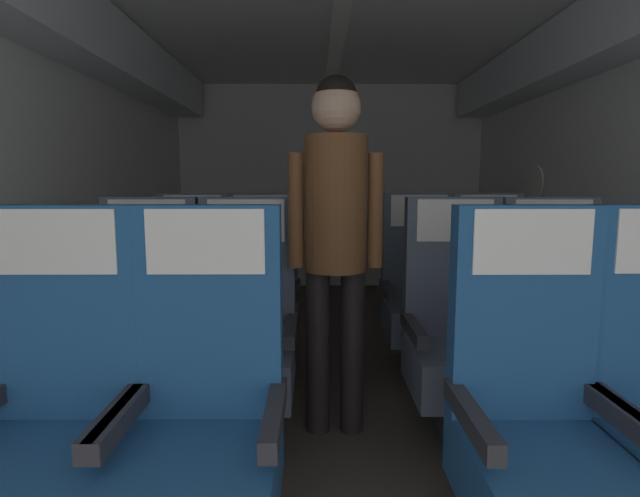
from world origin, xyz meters
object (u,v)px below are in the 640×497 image
object	(u,v)px
seat_b_right_window	(456,336)
seat_c_right_window	(420,296)
seat_b_right_aisle	(555,337)
seat_c_left_window	(192,297)
seat_a_left_aisle	(204,423)
flight_attendant	(336,218)
seat_c_left_aisle	(262,296)
seat_a_left_window	(54,423)
seat_a_right_window	(535,424)
seat_b_left_window	(146,337)
seat_c_right_aisle	(489,296)
seat_b_left_aisle	(246,337)

from	to	relation	value
seat_b_right_window	seat_c_right_window	bearing A→B (deg)	89.94
seat_b_right_aisle	seat_c_left_window	world-z (taller)	same
seat_a_left_aisle	seat_b_right_window	bearing A→B (deg)	40.15
seat_c_left_window	flight_attendant	xyz separation A→B (m)	(0.87, -0.82, 0.56)
seat_a_left_aisle	seat_b_right_window	xyz separation A→B (m)	(1.00, 0.84, 0.00)
seat_c_left_aisle	seat_b_right_window	bearing A→B (deg)	-39.56
seat_c_left_aisle	seat_c_right_window	distance (m)	1.01
seat_b_right_aisle	seat_a_left_aisle	bearing A→B (deg)	-150.63
seat_a_left_window	flight_attendant	bearing A→B (deg)	43.41
seat_a_right_window	seat_a_left_aisle	bearing A→B (deg)	179.18
seat_b_left_window	seat_a_left_window	bearing A→B (deg)	-89.39
seat_b_right_window	flight_attendant	xyz separation A→B (m)	(-0.57, -0.01, 0.56)
seat_a_left_window	flight_attendant	xyz separation A→B (m)	(0.88, 0.83, 0.56)
seat_c_left_window	seat_c_right_window	xyz separation A→B (m)	(1.44, 0.02, 0.00)
seat_c_right_window	seat_b_right_aisle	bearing A→B (deg)	-61.82
seat_a_left_window	seat_b_right_aisle	size ratio (longest dim) A/B	1.00
seat_b_left_window	seat_c_right_aisle	size ratio (longest dim) A/B	1.00
seat_b_left_aisle	seat_b_right_aisle	bearing A→B (deg)	-0.75
seat_a_right_window	seat_b_left_aisle	world-z (taller)	same
seat_a_left_aisle	flight_attendant	distance (m)	1.09
seat_b_right_window	seat_c_left_aisle	xyz separation A→B (m)	(-1.01, 0.83, 0.00)
seat_c_right_aisle	seat_c_right_window	world-z (taller)	same
seat_a_right_window	seat_c_left_window	size ratio (longest dim) A/B	1.00
seat_a_left_window	seat_c_right_window	distance (m)	2.21
seat_b_left_aisle	seat_b_right_aisle	distance (m)	1.45
seat_b_right_window	seat_b_left_window	bearing A→B (deg)	179.96
seat_b_left_aisle	seat_b_right_window	size ratio (longest dim) A/B	1.00
seat_a_right_window	seat_b_left_window	world-z (taller)	same
seat_b_left_aisle	seat_c_left_aisle	size ratio (longest dim) A/B	1.00
seat_a_right_window	seat_b_left_window	distance (m)	1.69
seat_a_left_window	seat_c_left_aisle	size ratio (longest dim) A/B	1.00
seat_a_left_aisle	seat_b_left_window	xyz separation A→B (m)	(-0.46, 0.84, 0.00)
seat_b_left_aisle	seat_b_right_aisle	xyz separation A→B (m)	(1.45, -0.02, 0.00)
seat_a_right_window	seat_b_right_window	xyz separation A→B (m)	(0.00, 0.86, 0.00)
seat_c_right_window	seat_a_right_window	bearing A→B (deg)	-90.16
seat_c_right_aisle	seat_c_left_window	bearing A→B (deg)	-179.77
seat_b_left_aisle	seat_c_right_aisle	distance (m)	1.65
seat_b_right_window	seat_c_left_aisle	bearing A→B (deg)	140.44
seat_b_left_window	flight_attendant	world-z (taller)	flight_attendant
seat_b_left_window	seat_c_left_window	bearing A→B (deg)	88.93
seat_b_right_window	seat_b_right_aisle	bearing A→B (deg)	-2.90
seat_b_left_window	seat_a_left_aisle	bearing A→B (deg)	-61.35
seat_a_right_window	seat_b_left_aisle	size ratio (longest dim) A/B	1.00
seat_b_left_window	flight_attendant	distance (m)	1.05
seat_b_left_aisle	seat_c_right_window	size ratio (longest dim) A/B	1.00
seat_c_right_aisle	seat_a_left_aisle	bearing A→B (deg)	-130.98
seat_b_right_window	seat_c_right_window	distance (m)	0.83
seat_b_left_aisle	seat_c_right_window	bearing A→B (deg)	40.01
seat_b_right_window	seat_c_right_aisle	world-z (taller)	same
seat_a_left_window	seat_c_left_window	world-z (taller)	same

